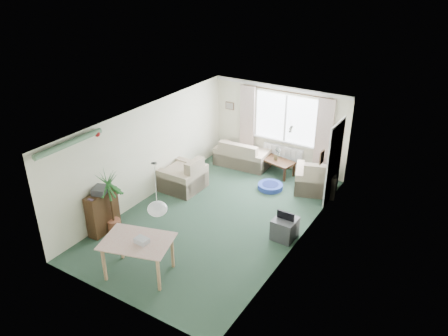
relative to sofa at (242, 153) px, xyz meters
The scene contains 25 objects.
ground 2.91m from the sofa, 72.28° to the right, with size 6.50×6.50×0.00m, color #284334.
window 1.63m from the sofa, 23.99° to the left, with size 1.80×0.03×1.30m, color white.
curtain_rod 2.21m from the sofa, 20.34° to the left, with size 2.60×0.03×0.03m, color black.
curtain_left 0.97m from the sofa, 100.60° to the left, with size 0.45×0.08×2.00m, color beige.
curtain_right 2.43m from the sofa, ahead, with size 0.45×0.08×2.00m, color beige.
radiator 1.17m from the sofa, 22.19° to the left, with size 1.20×0.10×0.55m, color white.
doorway 2.98m from the sofa, 10.87° to the right, with size 0.03×0.95×2.00m, color black.
pendant_lamp 5.28m from the sofa, 77.94° to the right, with size 0.36×0.36×0.36m, color white.
tinsel_garland 5.49m from the sofa, 101.65° to the right, with size 1.60×1.60×0.12m, color #196626.
bauble_cluster_a 3.40m from the sofa, 40.33° to the right, with size 0.20×0.20×0.20m, color silver.
bauble_cluster_b 4.34m from the sofa, 50.90° to the right, with size 0.20×0.20×0.20m, color silver.
wall_picture_back 1.45m from the sofa, 146.35° to the left, with size 0.28×0.03×0.22m, color brown.
wall_picture_right 3.46m from the sofa, 28.47° to the right, with size 0.03×0.24×0.30m, color brown.
sofa is the anchor object (origin of this frame).
armchair_corner 2.38m from the sofa, ahead, with size 1.01×0.95×0.90m, color beige.
armchair_left 2.15m from the sofa, 106.80° to the right, with size 1.01×0.96×0.90m, color beige.
coffee_table 1.13m from the sofa, ahead, with size 0.94×0.52×0.42m, color black.
photo_frame 1.07m from the sofa, ahead, with size 0.12×0.02×0.16m, color brown.
bookshelf 4.65m from the sofa, 101.93° to the right, with size 0.26×0.79×0.97m, color black.
hifi_box 4.69m from the sofa, 101.60° to the right, with size 0.28×0.35×0.14m, color #393A3E.
houseplant 4.52m from the sofa, 99.85° to the right, with size 0.64×0.64×1.48m, color #204D1A.
dining_table 5.29m from the sofa, 82.47° to the right, with size 1.19×0.79×0.75m, color tan.
gift_box 5.33m from the sofa, 81.17° to the right, with size 0.25×0.18×0.12m, color silver.
tv_cube 3.74m from the sofa, 46.34° to the right, with size 0.47×0.52×0.47m, color #313035.
pet_bed 1.63m from the sofa, 32.98° to the right, with size 0.66×0.66×0.13m, color navy.
Camera 1 is at (4.70, -7.35, 5.58)m, focal length 35.00 mm.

